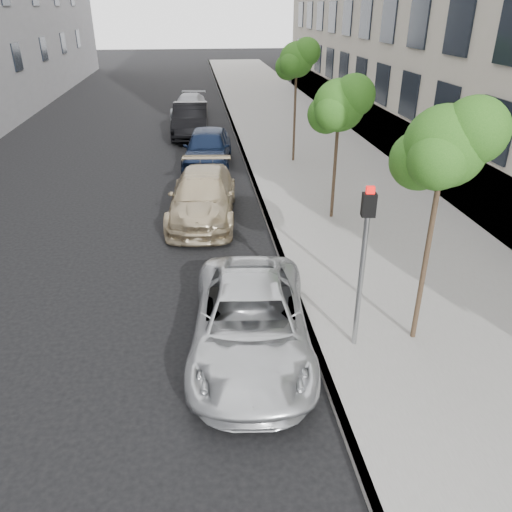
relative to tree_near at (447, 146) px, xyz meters
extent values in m
plane|color=black|center=(-3.23, -1.50, -4.03)|extent=(160.00, 160.00, 0.00)
cube|color=gray|center=(1.07, 22.50, -3.96)|extent=(6.40, 72.00, 0.14)
cube|color=#9E9B93|center=(-2.05, 22.50, -3.96)|extent=(0.15, 72.00, 0.14)
cylinder|color=#38281C|center=(-0.03, 0.00, -1.59)|extent=(0.10, 0.10, 4.59)
sphere|color=#235E18|center=(-0.03, 0.00, 0.00)|extent=(1.41, 1.41, 1.41)
sphere|color=#235E18|center=(0.32, -0.20, 0.30)|extent=(1.13, 1.13, 1.13)
sphere|color=#235E18|center=(-0.33, 0.25, -0.30)|extent=(1.06, 1.06, 1.06)
cylinder|color=#38281C|center=(-0.03, 6.50, -1.82)|extent=(0.10, 0.10, 4.14)
sphere|color=#235E18|center=(-0.03, 6.50, -0.45)|extent=(1.50, 1.50, 1.50)
sphere|color=#235E18|center=(0.32, 6.30, -0.15)|extent=(1.20, 1.20, 1.20)
sphere|color=#235E18|center=(-0.33, 6.75, -0.75)|extent=(1.12, 1.12, 1.12)
cylinder|color=#38281C|center=(-0.03, 13.00, -1.50)|extent=(0.10, 0.10, 4.79)
sphere|color=#235E18|center=(-0.03, 13.00, 0.20)|extent=(1.37, 1.37, 1.37)
sphere|color=#235E18|center=(0.32, 12.80, 0.50)|extent=(1.10, 1.10, 1.10)
sphere|color=#235E18|center=(-0.33, 13.25, -0.10)|extent=(1.03, 1.03, 1.03)
cylinder|color=#939699|center=(-1.28, -0.08, -2.53)|extent=(0.10, 0.10, 2.72)
cube|color=black|center=(-1.28, -0.08, -0.96)|extent=(0.26, 0.21, 0.42)
cube|color=red|center=(-1.28, -0.08, -0.69)|extent=(0.15, 0.12, 0.12)
imported|color=silver|center=(-3.33, 0.11, -3.35)|extent=(2.69, 5.05, 1.35)
imported|color=tan|center=(-4.07, 7.23, -3.30)|extent=(2.49, 5.16, 1.45)
imported|color=#101B35|center=(-3.72, 12.94, -3.23)|extent=(2.40, 4.89, 1.61)
imported|color=black|center=(-4.39, 18.69, -3.21)|extent=(1.96, 5.07, 1.65)
imported|color=#AAACB2|center=(-4.46, 23.99, -3.39)|extent=(2.44, 4.63, 1.28)
camera|label=1|loc=(-4.20, -7.88, 2.12)|focal=35.00mm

